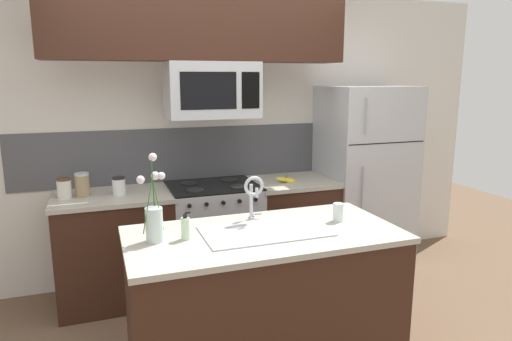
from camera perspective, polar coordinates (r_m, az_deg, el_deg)
ground_plane at (r=3.49m, az=-1.20°, el=-20.09°), size 10.00×10.00×0.00m
rear_partition at (r=4.32m, az=-2.85°, el=4.48°), size 5.20×0.10×2.60m
splash_band at (r=4.21m, az=-6.53°, el=2.17°), size 3.29×0.01×0.48m
back_counter_left at (r=3.97m, az=-17.12°, el=-9.24°), size 0.93×0.65×0.91m
back_counter_right at (r=4.30m, az=4.40°, el=-7.09°), size 0.75×0.65×0.91m
stove_range at (r=4.07m, az=-5.26°, el=-8.13°), size 0.76×0.64×0.93m
microwave at (r=3.82m, az=-5.54°, el=9.98°), size 0.74×0.40×0.45m
upper_cabinet_band at (r=3.79m, az=-6.99°, el=17.90°), size 2.38×0.34×0.60m
refrigerator at (r=4.57m, az=13.21°, el=-0.83°), size 0.81×0.74×1.75m
storage_jar_tall at (r=3.83m, az=-22.84°, el=-2.06°), size 0.11×0.11×0.16m
storage_jar_medium at (r=3.83m, az=-20.89°, el=-1.68°), size 0.11×0.11×0.19m
storage_jar_short at (r=3.80m, az=-16.77°, el=-1.86°), size 0.10×0.10×0.14m
banana_bunch at (r=4.09m, az=3.83°, el=-1.16°), size 0.19×0.12×0.08m
island_counter at (r=2.98m, az=0.99°, el=-15.95°), size 1.66×0.82×0.91m
kitchen_sink at (r=2.82m, az=1.11°, el=-8.97°), size 0.76×0.43×0.16m
sink_faucet at (r=2.94m, az=-0.33°, el=-2.70°), size 0.14×0.14×0.31m
dish_soap_bottle at (r=2.68m, az=-8.82°, el=-7.13°), size 0.06×0.05×0.16m
drinking_glass at (r=3.03m, az=10.22°, el=-5.15°), size 0.07×0.07×0.12m
flower_vase at (r=2.67m, az=-12.62°, el=-5.99°), size 0.16×0.15×0.50m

